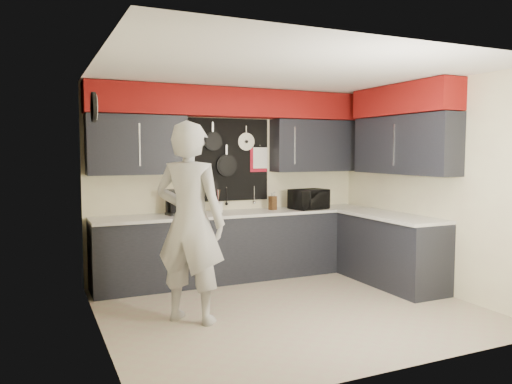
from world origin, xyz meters
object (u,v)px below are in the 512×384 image
knife_block (273,203)px  utensil_crock (219,207)px  coffee_maker (174,202)px  microwave (309,199)px  person (190,223)px

knife_block → utensil_crock: knife_block is taller
knife_block → coffee_maker: (-1.42, 0.03, 0.07)m
microwave → person: person is taller
knife_block → person: size_ratio=0.09×
knife_block → person: person is taller
person → utensil_crock: bearing=-77.1°
microwave → coffee_maker: 1.94m
person → microwave: bearing=-105.8°
microwave → coffee_maker: size_ratio=1.54×
knife_block → coffee_maker: bearing=162.2°
coffee_maker → person: bearing=-106.6°
microwave → knife_block: bearing=157.0°
microwave → person: bearing=-158.3°
knife_block → utensil_crock: (-0.80, 0.03, -0.03)m
microwave → coffee_maker: coffee_maker is taller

